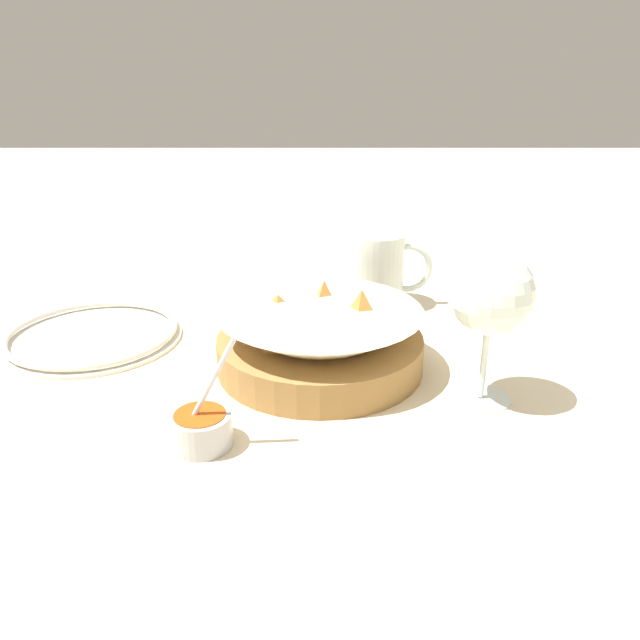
{
  "coord_description": "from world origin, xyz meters",
  "views": [
    {
      "loc": [
        -0.0,
        -0.65,
        0.33
      ],
      "look_at": [
        -0.0,
        -0.0,
        0.06
      ],
      "focal_mm": 35.0,
      "sensor_mm": 36.0,
      "label": 1
    }
  ],
  "objects_px": {
    "food_basket": "(319,340)",
    "beer_mug": "(381,272)",
    "wine_glass": "(496,297)",
    "sauce_cup": "(206,427)",
    "side_plate": "(97,334)"
  },
  "relations": [
    {
      "from": "food_basket",
      "to": "wine_glass",
      "type": "height_order",
      "value": "wine_glass"
    },
    {
      "from": "food_basket",
      "to": "sauce_cup",
      "type": "height_order",
      "value": "sauce_cup"
    },
    {
      "from": "food_basket",
      "to": "wine_glass",
      "type": "relative_size",
      "value": 1.46
    },
    {
      "from": "wine_glass",
      "to": "beer_mug",
      "type": "distance_m",
      "value": 0.3
    },
    {
      "from": "wine_glass",
      "to": "beer_mug",
      "type": "xyz_separation_m",
      "value": [
        -0.09,
        0.28,
        -0.07
      ]
    },
    {
      "from": "food_basket",
      "to": "beer_mug",
      "type": "relative_size",
      "value": 1.91
    },
    {
      "from": "sauce_cup",
      "to": "side_plate",
      "type": "bearing_deg",
      "value": 127.44
    },
    {
      "from": "food_basket",
      "to": "wine_glass",
      "type": "xyz_separation_m",
      "value": [
        0.18,
        -0.08,
        0.08
      ]
    },
    {
      "from": "food_basket",
      "to": "beer_mug",
      "type": "height_order",
      "value": "beer_mug"
    },
    {
      "from": "food_basket",
      "to": "beer_mug",
      "type": "distance_m",
      "value": 0.22
    },
    {
      "from": "food_basket",
      "to": "sauce_cup",
      "type": "relative_size",
      "value": 2.14
    },
    {
      "from": "beer_mug",
      "to": "side_plate",
      "type": "distance_m",
      "value": 0.4
    },
    {
      "from": "food_basket",
      "to": "side_plate",
      "type": "height_order",
      "value": "food_basket"
    },
    {
      "from": "food_basket",
      "to": "sauce_cup",
      "type": "distance_m",
      "value": 0.19
    },
    {
      "from": "sauce_cup",
      "to": "side_plate",
      "type": "relative_size",
      "value": 0.49
    }
  ]
}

